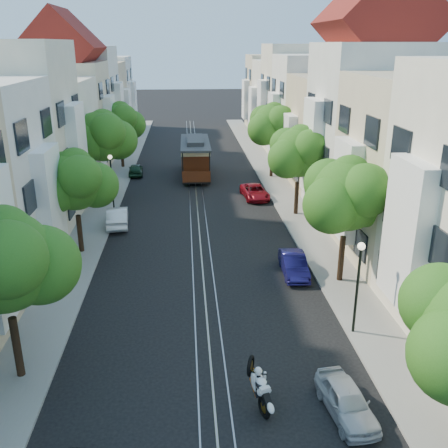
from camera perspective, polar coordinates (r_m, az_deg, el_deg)
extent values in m
plane|color=black|center=(44.00, -3.27, 4.19)|extent=(200.00, 200.00, 0.00)
cube|color=gray|center=(44.70, 6.09, 4.44)|extent=(2.50, 80.00, 0.12)
cube|color=gray|center=(44.45, -12.67, 3.98)|extent=(2.50, 80.00, 0.12)
cube|color=gray|center=(43.99, -3.99, 4.19)|extent=(0.06, 80.00, 0.02)
cube|color=gray|center=(44.00, -3.27, 4.21)|extent=(0.06, 80.00, 0.02)
cube|color=gray|center=(44.01, -2.55, 4.22)|extent=(0.06, 80.00, 0.02)
cube|color=tan|center=(44.00, -3.27, 4.20)|extent=(0.08, 80.00, 0.01)
cube|color=white|center=(21.68, 20.29, -1.04)|extent=(0.90, 3.04, 6.05)
cube|color=beige|center=(30.08, 20.92, 5.32)|extent=(7.00, 8.00, 10.00)
cube|color=white|center=(28.88, 13.86, 3.84)|extent=(0.90, 3.04, 5.50)
cube|color=silver|center=(37.11, 16.01, 10.01)|extent=(7.00, 8.00, 12.00)
cube|color=white|center=(36.16, 10.13, 8.66)|extent=(0.90, 3.04, 6.60)
cube|color=#C6B28C|center=(44.84, 12.37, 9.97)|extent=(7.00, 8.00, 9.00)
cube|color=white|center=(44.04, 7.50, 9.13)|extent=(0.90, 3.04, 4.95)
cube|color=white|center=(52.36, 9.96, 12.34)|extent=(7.00, 8.00, 10.50)
cube|color=white|center=(51.69, 5.73, 11.49)|extent=(0.90, 3.04, 5.78)
cube|color=beige|center=(60.04, 8.12, 13.86)|extent=(7.00, 8.00, 11.50)
cube|color=white|center=(59.45, 4.40, 13.04)|extent=(0.90, 3.04, 6.32)
cube|color=silver|center=(67.94, 6.63, 13.76)|extent=(7.00, 8.00, 9.50)
cube|color=white|center=(67.42, 3.35, 13.16)|extent=(0.90, 3.04, 5.23)
cube|color=beige|center=(75.75, 5.49, 14.62)|extent=(7.00, 8.00, 10.00)
cube|color=white|center=(75.28, 2.53, 14.04)|extent=(0.90, 3.04, 5.50)
cube|color=white|center=(28.47, -19.41, 2.87)|extent=(0.90, 3.04, 5.39)
cube|color=beige|center=(36.64, -22.50, 8.96)|extent=(7.00, 8.00, 11.76)
cube|color=white|center=(35.83, -16.47, 7.90)|extent=(0.90, 3.04, 6.47)
cube|color=silver|center=(44.45, -19.24, 9.12)|extent=(7.00, 8.00, 8.82)
cube|color=white|center=(43.77, -14.28, 8.52)|extent=(0.90, 3.04, 4.85)
cube|color=beige|center=(52.03, -17.21, 11.60)|extent=(7.00, 8.00, 10.29)
cube|color=white|center=(51.46, -12.91, 10.96)|extent=(0.90, 3.04, 5.66)
cube|color=silver|center=(59.75, -15.65, 13.20)|extent=(7.00, 8.00, 11.27)
cube|color=white|center=(59.26, -11.88, 12.57)|extent=(0.90, 3.04, 6.20)
cube|color=#C6B28C|center=(67.68, -14.33, 13.19)|extent=(7.00, 8.00, 9.31)
cube|color=white|center=(67.24, -11.01, 12.75)|extent=(0.90, 3.04, 5.12)
cube|color=white|center=(75.52, -13.36, 14.10)|extent=(7.00, 8.00, 9.80)
cube|color=white|center=(75.12, -10.37, 13.67)|extent=(0.90, 3.04, 5.39)
cylinder|color=black|center=(26.84, 13.25, -3.84)|extent=(0.30, 0.30, 2.45)
sphere|color=#1F4A12|center=(25.67, 13.86, 3.26)|extent=(3.64, 3.64, 3.64)
sphere|color=#1F4A12|center=(26.59, 15.72, 2.77)|extent=(2.91, 2.91, 2.91)
sphere|color=#1F4A12|center=(24.84, 12.20, 2.11)|extent=(2.84, 2.84, 2.84)
sphere|color=#1F4A12|center=(25.56, 14.17, 5.26)|extent=(2.18, 2.18, 2.18)
cylinder|color=black|center=(36.82, 8.28, 2.98)|extent=(0.30, 0.30, 2.38)
sphere|color=#1F4A12|center=(35.99, 8.54, 8.11)|extent=(3.54, 3.54, 3.54)
sphere|color=#1F4A12|center=(36.81, 10.03, 7.65)|extent=(2.83, 2.83, 2.83)
sphere|color=#1F4A12|center=(35.19, 7.24, 7.40)|extent=(2.76, 2.76, 2.76)
sphere|color=#1F4A12|center=(35.94, 8.74, 9.55)|extent=(2.12, 2.12, 2.12)
cylinder|color=black|center=(47.23, 5.44, 6.96)|extent=(0.30, 0.30, 2.52)
sphere|color=#1F4A12|center=(46.56, 5.59, 11.24)|extent=(3.74, 3.74, 3.74)
sphere|color=#1F4A12|center=(47.31, 6.81, 10.84)|extent=(3.00, 3.00, 3.00)
sphere|color=#1F4A12|center=(45.77, 4.53, 10.74)|extent=(2.92, 2.92, 2.92)
sphere|color=#1F4A12|center=(46.55, 5.73, 12.35)|extent=(2.25, 2.25, 2.25)
cylinder|color=black|center=(20.51, -22.59, -12.83)|extent=(0.30, 0.30, 2.45)
sphere|color=#1F4A12|center=(18.96, -23.97, -3.93)|extent=(3.64, 3.64, 3.64)
sphere|color=#1F4A12|center=(19.21, -20.24, -4.40)|extent=(2.91, 2.91, 2.91)
sphere|color=#1F4A12|center=(18.69, -23.97, -1.27)|extent=(2.18, 2.18, 2.18)
cylinder|color=black|center=(30.97, -16.14, -1.02)|extent=(0.30, 0.30, 2.27)
sphere|color=#1F4A12|center=(30.01, -16.72, 4.72)|extent=(3.38, 3.38, 3.38)
sphere|color=#1F4A12|center=(30.37, -14.43, 4.33)|extent=(2.70, 2.70, 2.70)
sphere|color=#1F4A12|center=(29.65, -18.72, 3.72)|extent=(2.64, 2.64, 2.64)
sphere|color=#1F4A12|center=(29.87, -16.66, 6.45)|extent=(2.03, 2.03, 2.03)
cylinder|color=black|center=(41.23, -13.29, 4.67)|extent=(0.30, 0.30, 2.62)
sphere|color=#1F4A12|center=(40.44, -13.71, 9.74)|extent=(3.90, 3.90, 3.90)
sphere|color=#1F4A12|center=(40.84, -12.02, 9.39)|extent=(3.12, 3.12, 3.12)
sphere|color=#1F4A12|center=(39.98, -15.19, 9.06)|extent=(3.04, 3.04, 3.04)
sphere|color=#1F4A12|center=(40.38, -13.65, 11.03)|extent=(2.34, 2.34, 2.34)
cylinder|color=black|center=(51.86, -11.56, 7.74)|extent=(0.30, 0.30, 2.38)
sphere|color=#1F4A12|center=(51.27, -11.82, 11.41)|extent=(3.54, 3.54, 3.54)
sphere|color=#1F4A12|center=(51.70, -10.49, 11.12)|extent=(2.83, 2.83, 2.83)
sphere|color=#1F4A12|center=(50.76, -12.97, 10.90)|extent=(2.76, 2.76, 2.76)
sphere|color=#1F4A12|center=(51.24, -11.76, 12.43)|extent=(2.12, 2.12, 2.12)
cylinder|color=black|center=(21.97, 14.96, -7.30)|extent=(0.12, 0.12, 4.00)
sphere|color=#FFF2CC|center=(21.15, 15.44, -2.47)|extent=(0.32, 0.32, 0.32)
cylinder|color=black|center=(38.05, -12.67, 4.53)|extent=(0.12, 0.12, 4.00)
sphere|color=#FFF2CC|center=(37.59, -12.90, 7.46)|extent=(0.32, 0.32, 0.32)
torus|color=black|center=(18.05, 4.61, -20.15)|extent=(0.37, 0.81, 0.80)
torus|color=black|center=(18.35, 3.07, -15.88)|extent=(0.39, 0.77, 0.77)
ellipsoid|color=silver|center=(18.02, 3.94, -17.70)|extent=(0.75, 1.17, 1.00)
ellipsoid|color=silver|center=(17.71, 4.37, -17.80)|extent=(0.54, 0.68, 0.56)
cube|color=black|center=(17.60, 4.93, -19.24)|extent=(0.37, 0.57, 0.44)
cube|color=silver|center=(17.73, 4.40, -18.00)|extent=(0.50, 0.65, 0.22)
sphere|color=black|center=(17.93, 3.92, -17.18)|extent=(0.28, 0.28, 0.28)
cube|color=black|center=(48.00, -3.26, 6.13)|extent=(2.49, 8.56, 0.32)
cube|color=#4C1E0C|center=(47.71, -3.29, 7.62)|extent=(2.58, 5.36, 2.57)
cube|color=beige|center=(47.51, -3.31, 8.76)|extent=(2.64, 5.41, 0.64)
cube|color=#2D2D30|center=(47.43, -3.32, 9.26)|extent=(2.70, 8.56, 0.19)
cube|color=#2D2D30|center=(47.38, -3.33, 9.58)|extent=(1.51, 4.82, 0.37)
imported|color=#ADB2BA|center=(18.37, 13.82, -19.00)|extent=(1.68, 3.37, 1.10)
imported|color=#0F0D42|center=(27.52, 7.97, -4.60)|extent=(1.33, 3.56, 1.16)
imported|color=maroon|center=(40.72, 3.54, 3.69)|extent=(2.23, 4.15, 1.11)
imported|color=silver|center=(35.22, -12.08, 0.83)|extent=(1.77, 4.08, 1.31)
imported|color=#153521|center=(48.67, -10.05, 6.14)|extent=(1.50, 3.36, 1.12)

